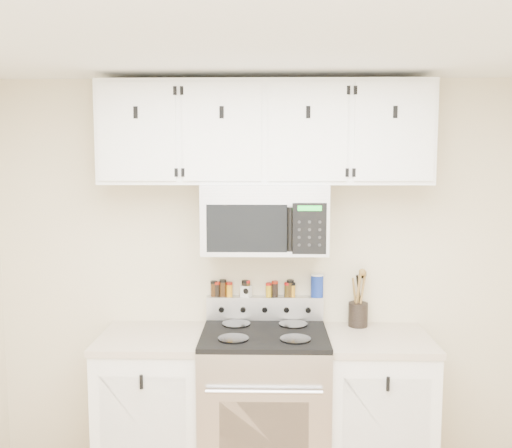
% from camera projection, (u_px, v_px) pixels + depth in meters
% --- Properties ---
extents(back_wall, '(3.50, 0.01, 2.50)m').
position_uv_depth(back_wall, '(265.00, 273.00, 3.74)').
color(back_wall, beige).
rests_on(back_wall, floor).
extents(ceiling, '(3.50, 3.50, 0.01)m').
position_uv_depth(ceiling, '(262.00, 4.00, 1.86)').
color(ceiling, white).
rests_on(ceiling, back_wall).
extents(range, '(0.76, 0.65, 1.10)m').
position_uv_depth(range, '(264.00, 405.00, 3.51)').
color(range, '#B7B7BA').
rests_on(range, floor).
extents(base_cabinet_left, '(0.64, 0.62, 0.92)m').
position_uv_depth(base_cabinet_left, '(154.00, 406.00, 3.55)').
color(base_cabinet_left, white).
rests_on(base_cabinet_left, floor).
extents(base_cabinet_right, '(0.64, 0.62, 0.92)m').
position_uv_depth(base_cabinet_right, '(376.00, 408.00, 3.52)').
color(base_cabinet_right, white).
rests_on(base_cabinet_right, floor).
extents(microwave, '(0.76, 0.44, 0.42)m').
position_uv_depth(microwave, '(265.00, 218.00, 3.50)').
color(microwave, '#9E9EA3').
rests_on(microwave, back_wall).
extents(upper_cabinets, '(2.00, 0.35, 0.62)m').
position_uv_depth(upper_cabinets, '(265.00, 133.00, 3.47)').
color(upper_cabinets, white).
rests_on(upper_cabinets, back_wall).
extents(utensil_crock, '(0.12, 0.12, 0.36)m').
position_uv_depth(utensil_crock, '(358.00, 312.00, 3.67)').
color(utensil_crock, black).
rests_on(utensil_crock, base_cabinet_right).
extents(kitchen_timer, '(0.08, 0.07, 0.07)m').
position_uv_depth(kitchen_timer, '(246.00, 291.00, 3.72)').
color(kitchen_timer, white).
rests_on(kitchen_timer, range).
extents(salt_canister, '(0.08, 0.08, 0.15)m').
position_uv_depth(salt_canister, '(317.00, 285.00, 3.70)').
color(salt_canister, navy).
rests_on(salt_canister, range).
extents(spice_jar_0, '(0.04, 0.04, 0.10)m').
position_uv_depth(spice_jar_0, '(214.00, 289.00, 3.72)').
color(spice_jar_0, '#38200D').
rests_on(spice_jar_0, range).
extents(spice_jar_1, '(0.04, 0.04, 0.10)m').
position_uv_depth(spice_jar_1, '(217.00, 289.00, 3.72)').
color(spice_jar_1, black).
rests_on(spice_jar_1, range).
extents(spice_jar_2, '(0.05, 0.05, 0.11)m').
position_uv_depth(spice_jar_2, '(223.00, 288.00, 3.72)').
color(spice_jar_2, '#39210D').
rests_on(spice_jar_2, range).
extents(spice_jar_3, '(0.04, 0.04, 0.09)m').
position_uv_depth(spice_jar_3, '(229.00, 289.00, 3.72)').
color(spice_jar_3, orange).
rests_on(spice_jar_3, range).
extents(spice_jar_4, '(0.04, 0.04, 0.11)m').
position_uv_depth(spice_jar_4, '(245.00, 288.00, 3.72)').
color(spice_jar_4, black).
rests_on(spice_jar_4, range).
extents(spice_jar_5, '(0.04, 0.04, 0.11)m').
position_uv_depth(spice_jar_5, '(247.00, 288.00, 3.71)').
color(spice_jar_5, '#463210').
rests_on(spice_jar_5, range).
extents(spice_jar_6, '(0.04, 0.04, 0.09)m').
position_uv_depth(spice_jar_6, '(269.00, 290.00, 3.71)').
color(spice_jar_6, gold).
rests_on(spice_jar_6, range).
extents(spice_jar_7, '(0.04, 0.04, 0.10)m').
position_uv_depth(spice_jar_7, '(275.00, 289.00, 3.71)').
color(spice_jar_7, black).
rests_on(spice_jar_7, range).
extents(spice_jar_8, '(0.04, 0.04, 0.09)m').
position_uv_depth(spice_jar_8, '(287.00, 290.00, 3.71)').
color(spice_jar_8, '#41300F').
rests_on(spice_jar_8, range).
extents(spice_jar_9, '(0.05, 0.05, 0.11)m').
position_uv_depth(spice_jar_9, '(290.00, 288.00, 3.71)').
color(spice_jar_9, '#402B0F').
rests_on(spice_jar_9, range).
extents(spice_jar_10, '(0.04, 0.04, 0.09)m').
position_uv_depth(spice_jar_10, '(292.00, 290.00, 3.71)').
color(spice_jar_10, orange).
rests_on(spice_jar_10, range).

